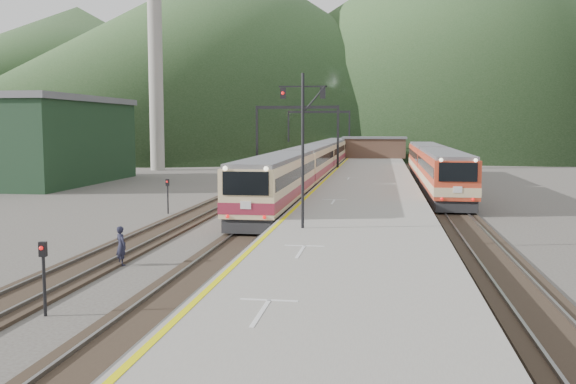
% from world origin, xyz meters
% --- Properties ---
extents(ground, '(400.00, 400.00, 0.00)m').
position_xyz_m(ground, '(0.00, 0.00, 0.00)').
color(ground, '#47423D').
rests_on(ground, ground).
extents(track_main, '(2.60, 200.00, 0.23)m').
position_xyz_m(track_main, '(0.00, 40.00, 0.07)').
color(track_main, black).
rests_on(track_main, ground).
extents(track_far, '(2.60, 200.00, 0.23)m').
position_xyz_m(track_far, '(-5.00, 40.00, 0.07)').
color(track_far, black).
rests_on(track_far, ground).
extents(track_second, '(2.60, 200.00, 0.23)m').
position_xyz_m(track_second, '(11.50, 40.00, 0.07)').
color(track_second, black).
rests_on(track_second, ground).
extents(platform, '(8.00, 100.00, 1.00)m').
position_xyz_m(platform, '(5.60, 38.00, 0.50)').
color(platform, gray).
rests_on(platform, ground).
extents(gantry_near, '(9.55, 0.25, 8.00)m').
position_xyz_m(gantry_near, '(-2.85, 55.00, 5.59)').
color(gantry_near, black).
rests_on(gantry_near, ground).
extents(gantry_far, '(9.55, 0.25, 8.00)m').
position_xyz_m(gantry_far, '(-2.85, 80.00, 5.59)').
color(gantry_far, black).
rests_on(gantry_far, ground).
extents(warehouse, '(14.50, 20.50, 8.60)m').
position_xyz_m(warehouse, '(-28.00, 42.00, 4.32)').
color(warehouse, black).
rests_on(warehouse, ground).
extents(smokestack, '(1.80, 1.80, 30.00)m').
position_xyz_m(smokestack, '(-22.00, 62.00, 15.00)').
color(smokestack, '#9E998E').
rests_on(smokestack, ground).
extents(station_shed, '(9.40, 4.40, 3.10)m').
position_xyz_m(station_shed, '(5.60, 78.00, 2.57)').
color(station_shed, brown).
rests_on(station_shed, platform).
extents(hill_a, '(180.00, 180.00, 60.00)m').
position_xyz_m(hill_a, '(-40.00, 190.00, 30.00)').
color(hill_a, '#26451E').
rests_on(hill_a, ground).
extents(hill_b, '(220.00, 220.00, 75.00)m').
position_xyz_m(hill_b, '(30.00, 230.00, 37.50)').
color(hill_b, '#26451E').
rests_on(hill_b, ground).
extents(hill_d, '(200.00, 200.00, 55.00)m').
position_xyz_m(hill_d, '(-120.00, 240.00, 27.50)').
color(hill_d, '#26451E').
rests_on(hill_d, ground).
extents(main_train, '(2.90, 99.48, 3.54)m').
position_xyz_m(main_train, '(0.00, 63.64, 2.00)').
color(main_train, beige).
rests_on(main_train, track_main).
extents(second_train, '(2.89, 39.37, 3.53)m').
position_xyz_m(second_train, '(11.50, 43.26, 1.99)').
color(second_train, '#CA3F24').
rests_on(second_train, track_second).
extents(signal_mast, '(2.20, 0.32, 7.09)m').
position_xyz_m(signal_mast, '(3.18, 11.62, 5.32)').
color(signal_mast, black).
rests_on(signal_mast, platform).
extents(short_signal_a, '(0.24, 0.19, 2.27)m').
position_xyz_m(short_signal_a, '(-3.21, 0.03, 1.46)').
color(short_signal_a, black).
rests_on(short_signal_a, ground).
extents(short_signal_b, '(0.25, 0.20, 2.27)m').
position_xyz_m(short_signal_b, '(-2.16, 25.68, 1.46)').
color(short_signal_b, black).
rests_on(short_signal_b, ground).
extents(short_signal_c, '(0.24, 0.18, 2.27)m').
position_xyz_m(short_signal_c, '(-7.02, 22.36, 1.46)').
color(short_signal_c, black).
rests_on(short_signal_c, ground).
extents(worker, '(0.71, 0.68, 1.63)m').
position_xyz_m(worker, '(-3.77, 7.10, 0.81)').
color(worker, '#1C1D2D').
rests_on(worker, ground).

